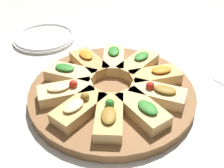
{
  "coord_description": "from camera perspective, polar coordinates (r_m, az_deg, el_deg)",
  "views": [
    {
      "loc": [
        -0.42,
        0.24,
        0.41
      ],
      "look_at": [
        0.0,
        0.0,
        0.04
      ],
      "focal_mm": 42.0,
      "sensor_mm": 36.0,
      "label": 1
    }
  ],
  "objects": [
    {
      "name": "ground_plane",
      "position": [
        0.63,
        -0.0,
        -2.52
      ],
      "size": [
        3.0,
        3.0,
        0.0
      ],
      "primitive_type": "plane",
      "color": "beige"
    },
    {
      "name": "serving_board",
      "position": [
        0.63,
        -0.0,
        -1.76
      ],
      "size": [
        0.39,
        0.39,
        0.02
      ],
      "primitive_type": "cylinder",
      "color": "brown",
      "rests_on": "ground_plane"
    },
    {
      "name": "focaccia_slice_0",
      "position": [
        0.55,
        6.67,
        -5.54
      ],
      "size": [
        0.13,
        0.07,
        0.04
      ],
      "color": "#DBB775",
      "rests_on": "serving_board"
    },
    {
      "name": "focaccia_slice_1",
      "position": [
        0.59,
        9.91,
        -2.11
      ],
      "size": [
        0.13,
        0.12,
        0.04
      ],
      "color": "#E5C689",
      "rests_on": "serving_board"
    },
    {
      "name": "focaccia_slice_2",
      "position": [
        0.64,
        9.41,
        1.66
      ],
      "size": [
        0.08,
        0.13,
        0.04
      ],
      "color": "tan",
      "rests_on": "serving_board"
    },
    {
      "name": "focaccia_slice_3",
      "position": [
        0.68,
        5.72,
        4.41
      ],
      "size": [
        0.1,
        0.13,
        0.04
      ],
      "color": "#DBB775",
      "rests_on": "serving_board"
    },
    {
      "name": "focaccia_slice_4",
      "position": [
        0.7,
        0.35,
        5.48
      ],
      "size": [
        0.13,
        0.11,
        0.04
      ],
      "color": "#E5C689",
      "rests_on": "serving_board"
    },
    {
      "name": "focaccia_slice_5",
      "position": [
        0.69,
        -5.03,
        4.67
      ],
      "size": [
        0.13,
        0.06,
        0.04
      ],
      "color": "tan",
      "rests_on": "serving_board"
    },
    {
      "name": "focaccia_slice_6",
      "position": [
        0.65,
        -9.04,
        2.14
      ],
      "size": [
        0.13,
        0.12,
        0.04
      ],
      "color": "#E5C689",
      "rests_on": "serving_board"
    },
    {
      "name": "focaccia_slice_7",
      "position": [
        0.6,
        -10.04,
        -1.66
      ],
      "size": [
        0.08,
        0.13,
        0.04
      ],
      "color": "#E5C689",
      "rests_on": "serving_board"
    },
    {
      "name": "focaccia_slice_8",
      "position": [
        0.55,
        -7.15,
        -5.15
      ],
      "size": [
        0.1,
        0.13,
        0.04
      ],
      "color": "tan",
      "rests_on": "serving_board"
    },
    {
      "name": "focaccia_slice_9",
      "position": [
        0.53,
        -0.6,
        -6.95
      ],
      "size": [
        0.13,
        0.11,
        0.04
      ],
      "color": "tan",
      "rests_on": "serving_board"
    },
    {
      "name": "plate_right",
      "position": [
        0.9,
        -14.49,
        9.78
      ],
      "size": [
        0.2,
        0.2,
        0.02
      ],
      "color": "white",
      "rests_on": "ground_plane"
    }
  ]
}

